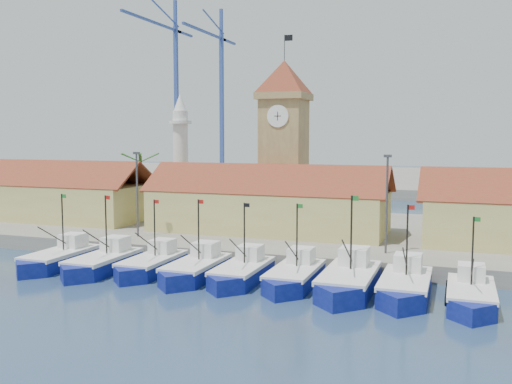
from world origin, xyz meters
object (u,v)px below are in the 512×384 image
at_px(clock_tower, 284,138).
at_px(minaret, 181,154).
at_px(boat_0, 58,260).
at_px(boat_4, 241,274).

distance_m(clock_tower, minaret, 15.30).
relative_size(clock_tower, minaret, 1.39).
bearing_deg(minaret, clock_tower, -7.61).
xyz_separation_m(clock_tower, minaret, (-15.00, 2.00, -2.23)).
distance_m(boat_0, boat_4, 17.98).
bearing_deg(clock_tower, boat_4, -82.01).
relative_size(boat_0, boat_4, 1.03).
xyz_separation_m(boat_4, minaret, (-18.21, 24.87, 9.01)).
bearing_deg(boat_0, boat_4, 2.26).
relative_size(boat_0, minaret, 0.58).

